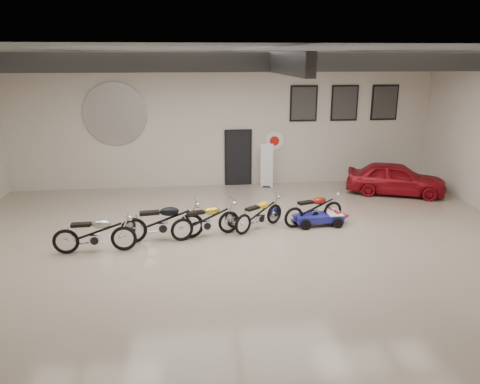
{
  "coord_description": "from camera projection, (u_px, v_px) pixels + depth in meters",
  "views": [
    {
      "loc": [
        -1.53,
        -11.52,
        4.87
      ],
      "look_at": [
        0.0,
        1.2,
        1.1
      ],
      "focal_mm": 35.0,
      "sensor_mm": 36.0,
      "label": 1
    }
  ],
  "objects": [
    {
      "name": "motorcycle_yellow",
      "position": [
        259.0,
        213.0,
        13.49
      ],
      "size": [
        1.82,
        1.56,
        0.96
      ],
      "primitive_type": null,
      "rotation": [
        0.0,
        0.0,
        0.64
      ],
      "color": "silver",
      "rests_on": "floor"
    },
    {
      "name": "poster_right",
      "position": [
        385.0,
        102.0,
        18.04
      ],
      "size": [
        1.05,
        0.08,
        1.35
      ],
      "primitive_type": null,
      "color": "black",
      "rests_on": "back_wall"
    },
    {
      "name": "banner_stand",
      "position": [
        267.0,
        165.0,
        17.69
      ],
      "size": [
        0.5,
        0.3,
        1.74
      ],
      "primitive_type": null,
      "rotation": [
        0.0,
        0.0,
        -0.24
      ],
      "color": "white",
      "rests_on": "floor"
    },
    {
      "name": "motorcycle_silver",
      "position": [
        94.0,
        233.0,
        11.86
      ],
      "size": [
        2.06,
        0.69,
        1.06
      ],
      "primitive_type": null,
      "rotation": [
        0.0,
        0.0,
        0.03
      ],
      "color": "silver",
      "rests_on": "floor"
    },
    {
      "name": "oil_sign",
      "position": [
        274.0,
        141.0,
        17.93
      ],
      "size": [
        0.72,
        0.1,
        0.72
      ],
      "primitive_type": null,
      "color": "white",
      "rests_on": "back_wall"
    },
    {
      "name": "motorcycle_red",
      "position": [
        314.0,
        208.0,
        13.83
      ],
      "size": [
        2.02,
        1.14,
        1.0
      ],
      "primitive_type": null,
      "rotation": [
        0.0,
        0.0,
        0.3
      ],
      "color": "silver",
      "rests_on": "floor"
    },
    {
      "name": "motorcycle_black",
      "position": [
        162.0,
        221.0,
        12.6
      ],
      "size": [
        2.26,
        0.93,
        1.14
      ],
      "primitive_type": null,
      "rotation": [
        0.0,
        0.0,
        0.11
      ],
      "color": "silver",
      "rests_on": "floor"
    },
    {
      "name": "poster_mid",
      "position": [
        345.0,
        103.0,
        17.85
      ],
      "size": [
        1.05,
        0.08,
        1.35
      ],
      "primitive_type": null,
      "color": "black",
      "rests_on": "back_wall"
    },
    {
      "name": "floor",
      "position": [
        245.0,
        244.0,
        12.52
      ],
      "size": [
        16.0,
        12.0,
        0.01
      ],
      "primitive_type": "cube",
      "color": "tan",
      "rests_on": "ground"
    },
    {
      "name": "logo_plaque",
      "position": [
        115.0,
        114.0,
        16.94
      ],
      "size": [
        2.3,
        0.06,
        1.16
      ],
      "primitive_type": null,
      "color": "silver",
      "rests_on": "back_wall"
    },
    {
      "name": "motorcycle_gold",
      "position": [
        206.0,
        219.0,
        12.88
      ],
      "size": [
        2.07,
        1.2,
        1.03
      ],
      "primitive_type": null,
      "rotation": [
        0.0,
        0.0,
        0.32
      ],
      "color": "silver",
      "rests_on": "floor"
    },
    {
      "name": "back_wall",
      "position": [
        225.0,
        120.0,
        17.53
      ],
      "size": [
        16.0,
        0.02,
        5.0
      ],
      "primitive_type": "cube",
      "color": "beige",
      "rests_on": "floor"
    },
    {
      "name": "ceiling",
      "position": [
        246.0,
        49.0,
        11.11
      ],
      "size": [
        16.0,
        12.0,
        0.01
      ],
      "primitive_type": "cube",
      "color": "gray",
      "rests_on": "back_wall"
    },
    {
      "name": "go_kart",
      "position": [
        323.0,
        215.0,
        13.86
      ],
      "size": [
        1.74,
        0.82,
        0.62
      ],
      "primitive_type": null,
      "rotation": [
        0.0,
        0.0,
        0.03
      ],
      "color": "navy",
      "rests_on": "floor"
    },
    {
      "name": "ceiling_beams",
      "position": [
        246.0,
        60.0,
        11.18
      ],
      "size": [
        15.8,
        11.8,
        0.32
      ],
      "primitive_type": null,
      "color": "#5C5F64",
      "rests_on": "ceiling"
    },
    {
      "name": "door",
      "position": [
        238.0,
        158.0,
        17.95
      ],
      "size": [
        0.92,
        0.08,
        2.1
      ],
      "primitive_type": "cube",
      "color": "black",
      "rests_on": "back_wall"
    },
    {
      "name": "poster_left",
      "position": [
        304.0,
        103.0,
        17.67
      ],
      "size": [
        1.05,
        0.08,
        1.35
      ],
      "primitive_type": null,
      "color": "black",
      "rests_on": "back_wall"
    },
    {
      "name": "vintage_car",
      "position": [
        396.0,
        178.0,
        16.86
      ],
      "size": [
        2.56,
        3.71,
        1.17
      ],
      "primitive_type": "imported",
      "rotation": [
        0.0,
        0.0,
        1.19
      ],
      "color": "maroon",
      "rests_on": "floor"
    }
  ]
}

